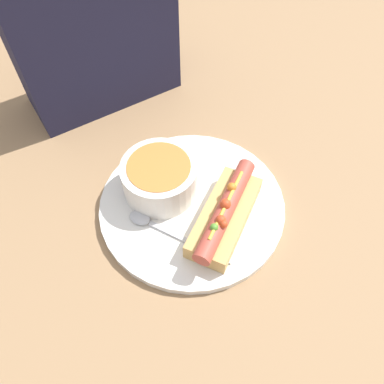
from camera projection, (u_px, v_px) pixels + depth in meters
ground_plane at (192, 207)px, 0.60m from camera, size 4.00×4.00×0.00m
dinner_plate at (192, 205)px, 0.60m from camera, size 0.29×0.29×0.01m
hot_dog at (225, 214)px, 0.55m from camera, size 0.17×0.14×0.06m
soup_bowl at (160, 177)px, 0.58m from camera, size 0.12×0.12×0.06m
spoon at (156, 226)px, 0.56m from camera, size 0.10×0.16×0.01m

